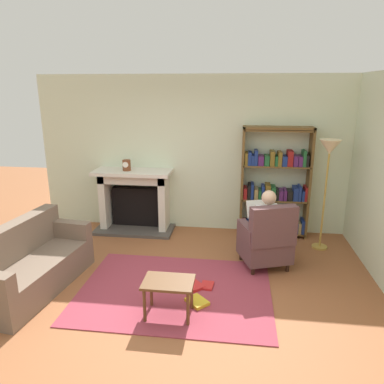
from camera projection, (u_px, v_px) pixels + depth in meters
ground at (171, 304)px, 4.30m from camera, size 14.00×14.00×0.00m
back_wall at (196, 154)px, 6.36m from camera, size 5.60×0.10×2.70m
side_wall_right at (383, 176)px, 4.79m from camera, size 0.10×5.20×2.70m
area_rug at (175, 290)px, 4.59m from camera, size 2.40×1.80×0.01m
fireplace at (135, 198)px, 6.46m from camera, size 1.38×0.64×1.10m
mantel_clock at (127, 165)px, 6.21m from camera, size 0.14×0.14×0.19m
bookshelf at (275, 187)px, 6.12m from camera, size 1.14×0.32×1.87m
armchair_reading at (267, 240)px, 5.07m from camera, size 0.81×0.80×0.97m
seated_reader at (264, 224)px, 5.13m from camera, size 0.48×0.59×1.14m
sofa_floral at (30, 266)px, 4.56m from camera, size 0.92×1.77×0.85m
side_table at (169, 286)px, 3.99m from camera, size 0.56×0.39×0.43m
scattered_books at (197, 292)px, 4.51m from camera, size 0.43×0.69×0.04m
floor_lamp at (329, 157)px, 5.42m from camera, size 0.32×0.32×1.74m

